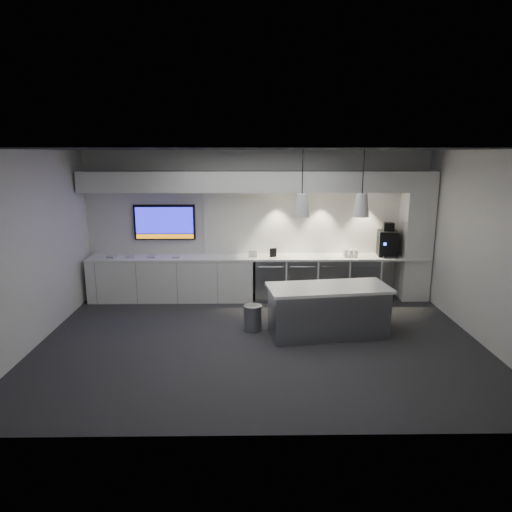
{
  "coord_description": "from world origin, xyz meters",
  "views": [
    {
      "loc": [
        -0.16,
        -6.82,
        2.96
      ],
      "look_at": [
        -0.05,
        1.1,
        1.15
      ],
      "focal_mm": 32.0,
      "sensor_mm": 36.0,
      "label": 1
    }
  ],
  "objects_px": {
    "island": "(328,310)",
    "bin": "(253,318)",
    "coffee_machine": "(387,242)",
    "wall_tv": "(165,222)"
  },
  "relations": [
    {
      "from": "island",
      "to": "coffee_machine",
      "type": "xyz_separation_m",
      "value": [
        1.51,
        1.94,
        0.76
      ]
    },
    {
      "from": "bin",
      "to": "island",
      "type": "bearing_deg",
      "value": -10.05
    },
    {
      "from": "wall_tv",
      "to": "coffee_machine",
      "type": "height_order",
      "value": "wall_tv"
    },
    {
      "from": "wall_tv",
      "to": "bin",
      "type": "bearing_deg",
      "value": -47.78
    },
    {
      "from": "island",
      "to": "bin",
      "type": "distance_m",
      "value": 1.27
    },
    {
      "from": "wall_tv",
      "to": "island",
      "type": "relative_size",
      "value": 0.61
    },
    {
      "from": "island",
      "to": "bin",
      "type": "xyz_separation_m",
      "value": [
        -1.23,
        0.22,
        -0.2
      ]
    },
    {
      "from": "wall_tv",
      "to": "island",
      "type": "xyz_separation_m",
      "value": [
        3.02,
        -2.19,
        -1.14
      ]
    },
    {
      "from": "bin",
      "to": "coffee_machine",
      "type": "height_order",
      "value": "coffee_machine"
    },
    {
      "from": "coffee_machine",
      "to": "bin",
      "type": "bearing_deg",
      "value": -140.75
    }
  ]
}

